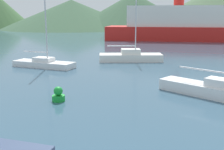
{
  "coord_description": "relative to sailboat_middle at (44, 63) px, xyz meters",
  "views": [
    {
      "loc": [
        1.76,
        -3.64,
        5.02
      ],
      "look_at": [
        -0.6,
        14.0,
        1.2
      ],
      "focal_mm": 45.0,
      "sensor_mm": 36.0,
      "label": 1
    }
  ],
  "objects": [
    {
      "name": "hill_far_east",
      "position": [
        30.48,
        66.53,
        6.44
      ],
      "size": [
        51.57,
        51.57,
        13.74
      ],
      "color": "#4C6647",
      "rests_on": "ground_plane"
    },
    {
      "name": "ferry_distant",
      "position": [
        15.78,
        32.74,
        2.56
      ],
      "size": [
        28.82,
        9.02,
        8.39
      ],
      "rotation": [
        0.0,
        0.0,
        -0.03
      ],
      "color": "red",
      "rests_on": "ground_plane"
    },
    {
      "name": "hill_central",
      "position": [
        -18.95,
        78.22,
        4.85
      ],
      "size": [
        51.91,
        51.91,
        10.55
      ],
      "color": "#38563D",
      "rests_on": "ground_plane"
    },
    {
      "name": "sailboat_middle",
      "position": [
        0.0,
        0.0,
        0.0
      ],
      "size": [
        6.52,
        3.32,
        9.23
      ],
      "rotation": [
        0.0,
        0.0,
        -0.26
      ],
      "color": "white",
      "rests_on": "ground_plane"
    },
    {
      "name": "buoy_marker",
      "position": [
        4.94,
        -10.52,
        -0.06
      ],
      "size": [
        0.77,
        0.77,
        0.88
      ],
      "color": "green",
      "rests_on": "ground_plane"
    },
    {
      "name": "sailboat_outer",
      "position": [
        8.19,
        4.78,
        0.09
      ],
      "size": [
        7.12,
        3.2,
        7.58
      ],
      "rotation": [
        0.0,
        0.0,
        0.16
      ],
      "color": "white",
      "rests_on": "ground_plane"
    },
    {
      "name": "hill_east",
      "position": [
        4.01,
        80.21,
        6.07
      ],
      "size": [
        46.66,
        46.66,
        12.99
      ],
      "color": "#38563D",
      "rests_on": "ground_plane"
    }
  ]
}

